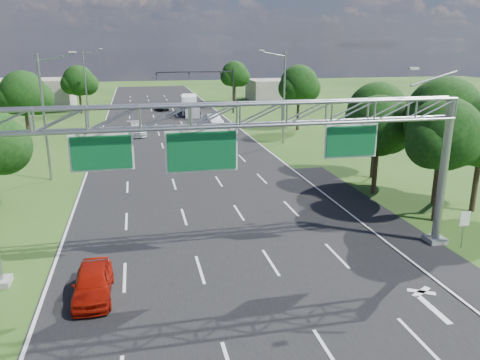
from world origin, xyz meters
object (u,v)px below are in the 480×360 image
object	(u,v)px
sign_gantry	(240,127)
traffic_signal	(211,81)
red_coupe	(93,283)
regulatory_sign	(464,222)
box_truck	(190,106)

from	to	relation	value
sign_gantry	traffic_signal	xyz separation A→B (m)	(7.15, 53.00, -1.72)
traffic_signal	red_coupe	world-z (taller)	traffic_signal
red_coupe	regulatory_sign	bearing A→B (deg)	2.99
regulatory_sign	sign_gantry	bearing A→B (deg)	175.17
regulatory_sign	red_coupe	size ratio (longest dim) A/B	0.52
traffic_signal	regulatory_sign	bearing A→B (deg)	-84.80
regulatory_sign	box_truck	size ratio (longest dim) A/B	0.26
regulatory_sign	traffic_signal	size ratio (longest dim) A/B	0.17
sign_gantry	traffic_signal	world-z (taller)	sign_gantry
sign_gantry	traffic_signal	bearing A→B (deg)	82.32
regulatory_sign	traffic_signal	xyz separation A→B (m)	(-4.92, 54.02, 3.66)
traffic_signal	box_truck	bearing A→B (deg)	-175.50
sign_gantry	regulatory_sign	distance (m)	13.25
sign_gantry	box_truck	size ratio (longest dim) A/B	2.92
traffic_signal	red_coupe	size ratio (longest dim) A/B	3.04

